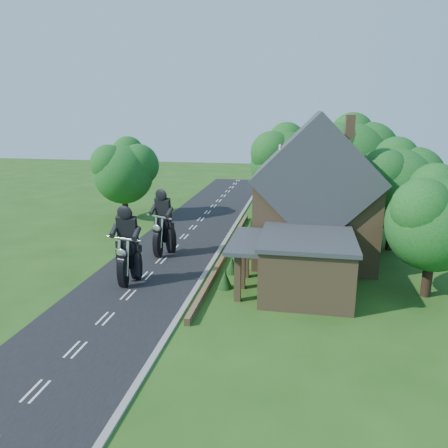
% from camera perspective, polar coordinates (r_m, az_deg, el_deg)
% --- Properties ---
extents(ground, '(120.00, 120.00, 0.00)m').
position_cam_1_polar(ground, '(28.57, -10.10, -6.70)').
color(ground, '#224C15').
rests_on(ground, ground).
extents(road, '(7.00, 80.00, 0.02)m').
position_cam_1_polar(road, '(28.57, -10.10, -6.68)').
color(road, black).
rests_on(road, ground).
extents(kerb, '(0.30, 80.00, 0.12)m').
position_cam_1_polar(kerb, '(27.54, -2.91, -7.19)').
color(kerb, gray).
rests_on(kerb, ground).
extents(garden_wall, '(0.30, 22.00, 0.40)m').
position_cam_1_polar(garden_wall, '(31.96, 0.29, -3.73)').
color(garden_wall, olive).
rests_on(garden_wall, ground).
extents(house, '(9.54, 8.64, 10.24)m').
position_cam_1_polar(house, '(31.42, 11.84, 3.44)').
color(house, olive).
rests_on(house, ground).
extents(annex, '(7.05, 5.94, 3.44)m').
position_cam_1_polar(annex, '(25.52, 10.40, -5.14)').
color(annex, olive).
rests_on(annex, ground).
extents(tree_annex_side, '(5.64, 5.20, 7.48)m').
position_cam_1_polar(tree_annex_side, '(26.64, 26.52, 0.93)').
color(tree_annex_side, black).
rests_on(tree_annex_side, ground).
extents(tree_house_right, '(6.51, 6.00, 8.40)m').
position_cam_1_polar(tree_house_right, '(34.56, 22.13, 5.11)').
color(tree_house_right, black).
rests_on(tree_house_right, ground).
extents(tree_behind_house, '(7.81, 7.20, 10.08)m').
position_cam_1_polar(tree_behind_house, '(41.42, 16.88, 8.46)').
color(tree_behind_house, black).
rests_on(tree_behind_house, ground).
extents(tree_behind_left, '(6.94, 6.40, 9.16)m').
position_cam_1_polar(tree_behind_left, '(42.23, 8.47, 8.36)').
color(tree_behind_left, black).
rests_on(tree_behind_left, ground).
extents(tree_far_road, '(6.08, 5.60, 7.84)m').
position_cam_1_polar(tree_far_road, '(42.64, -12.50, 7.03)').
color(tree_far_road, black).
rests_on(tree_far_road, ground).
extents(shrub_a, '(0.90, 0.90, 1.10)m').
position_cam_1_polar(shrub_a, '(26.13, 0.13, -7.26)').
color(shrub_a, '#113410').
rests_on(shrub_a, ground).
extents(shrub_b, '(0.90, 0.90, 1.10)m').
position_cam_1_polar(shrub_b, '(28.43, 1.03, -5.39)').
color(shrub_b, '#113410').
rests_on(shrub_b, ground).
extents(shrub_c, '(0.90, 0.90, 1.10)m').
position_cam_1_polar(shrub_c, '(30.75, 1.80, -3.81)').
color(shrub_c, '#113410').
rests_on(shrub_c, ground).
extents(shrub_d, '(0.90, 0.90, 1.10)m').
position_cam_1_polar(shrub_d, '(35.48, 3.02, -1.26)').
color(shrub_d, '#113410').
rests_on(shrub_d, ground).
extents(shrub_e, '(0.90, 0.90, 1.10)m').
position_cam_1_polar(shrub_e, '(37.87, 3.52, -0.23)').
color(shrub_e, '#113410').
rests_on(shrub_e, ground).
extents(shrub_f, '(0.90, 0.90, 1.10)m').
position_cam_1_polar(shrub_f, '(40.28, 3.95, 0.68)').
color(shrub_f, '#113410').
rests_on(shrub_f, ground).
extents(motorcycle_lead, '(0.73, 1.63, 1.47)m').
position_cam_1_polar(motorcycle_lead, '(27.29, -12.19, -6.20)').
color(motorcycle_lead, black).
rests_on(motorcycle_lead, ground).
extents(motorcycle_follow, '(1.05, 1.61, 1.48)m').
position_cam_1_polar(motorcycle_follow, '(32.02, -7.76, -2.82)').
color(motorcycle_follow, black).
rests_on(motorcycle_follow, ground).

